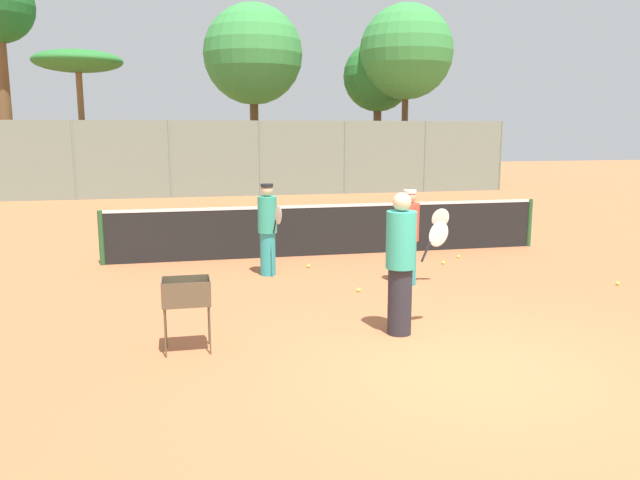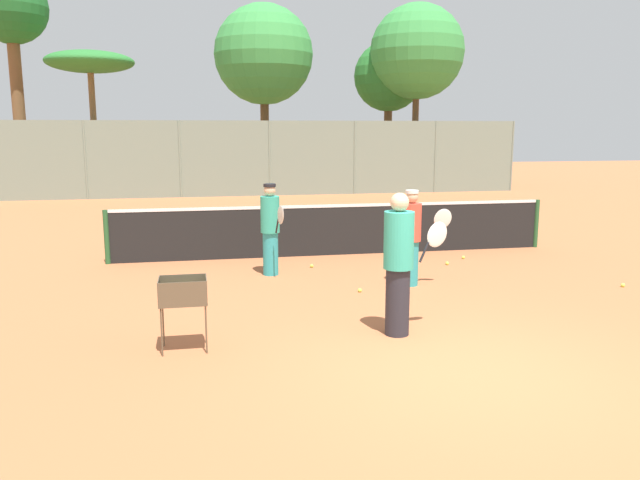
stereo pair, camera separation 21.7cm
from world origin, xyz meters
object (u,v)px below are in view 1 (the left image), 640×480
object	(u,v)px
player_white_outfit	(401,262)
ball_cart	(187,298)
player_red_cap	(409,236)
tennis_net	(331,229)
player_yellow_shirt	(268,228)
parked_car	(372,169)

from	to	relation	value
player_white_outfit	ball_cart	xyz separation A→B (m)	(-2.68, -0.07, -0.29)
player_red_cap	ball_cart	distance (m)	4.46
tennis_net	player_yellow_shirt	world-z (taller)	player_yellow_shirt
player_yellow_shirt	player_white_outfit	bearing A→B (deg)	4.94
player_yellow_shirt	ball_cart	distance (m)	3.97
tennis_net	parked_car	world-z (taller)	parked_car
player_red_cap	tennis_net	bearing A→B (deg)	117.02
tennis_net	player_red_cap	size ratio (longest dim) A/B	5.73
player_white_outfit	player_red_cap	distance (m)	2.62
parked_car	player_yellow_shirt	bearing A→B (deg)	-112.56
tennis_net	player_red_cap	distance (m)	2.85
player_white_outfit	parked_car	bearing A→B (deg)	63.56
player_red_cap	ball_cart	world-z (taller)	player_red_cap
tennis_net	parked_car	bearing A→B (deg)	70.12
player_red_cap	parked_car	size ratio (longest dim) A/B	0.39
player_white_outfit	player_yellow_shirt	bearing A→B (deg)	98.38
parked_car	player_white_outfit	bearing A→B (deg)	-106.25
player_red_cap	parked_car	world-z (taller)	player_red_cap
parked_car	tennis_net	bearing A→B (deg)	-109.88
player_yellow_shirt	parked_car	bearing A→B (deg)	143.82
player_white_outfit	parked_car	world-z (taller)	player_white_outfit
tennis_net	player_white_outfit	distance (m)	5.19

